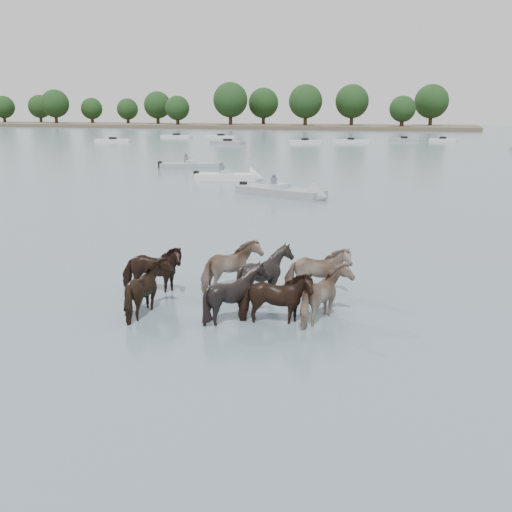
% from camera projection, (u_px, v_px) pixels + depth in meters
% --- Properties ---
extents(ground, '(400.00, 400.00, 0.00)m').
position_uv_depth(ground, '(279.00, 322.00, 14.11)').
color(ground, slate).
rests_on(ground, ground).
extents(shoreline, '(160.00, 30.00, 1.00)m').
position_uv_depth(shoreline, '(193.00, 126.00, 173.50)').
color(shoreline, '#4C4233').
rests_on(shoreline, ground).
extents(pony_herd, '(6.91, 4.73, 1.64)m').
position_uv_depth(pony_herd, '(243.00, 284.00, 15.19)').
color(pony_herd, black).
rests_on(pony_herd, ground).
extents(motorboat_a, '(5.24, 2.44, 1.92)m').
position_uv_depth(motorboat_a, '(236.00, 177.00, 42.62)').
color(motorboat_a, silver).
rests_on(motorboat_a, ground).
extents(motorboat_b, '(6.30, 3.58, 1.92)m').
position_uv_depth(motorboat_b, '(291.00, 193.00, 34.37)').
color(motorboat_b, gray).
rests_on(motorboat_b, ground).
extents(motorboat_f, '(5.88, 3.78, 1.92)m').
position_uv_depth(motorboat_f, '(199.00, 166.00, 51.38)').
color(motorboat_f, gray).
rests_on(motorboat_f, ground).
extents(distant_flotilla, '(101.27, 25.70, 0.93)m').
position_uv_depth(distant_flotilla, '(411.00, 143.00, 86.24)').
color(distant_flotilla, silver).
rests_on(distant_flotilla, ground).
extents(treeline, '(146.21, 21.47, 12.53)m').
position_uv_depth(treeline, '(211.00, 104.00, 169.35)').
color(treeline, '#382619').
rests_on(treeline, ground).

